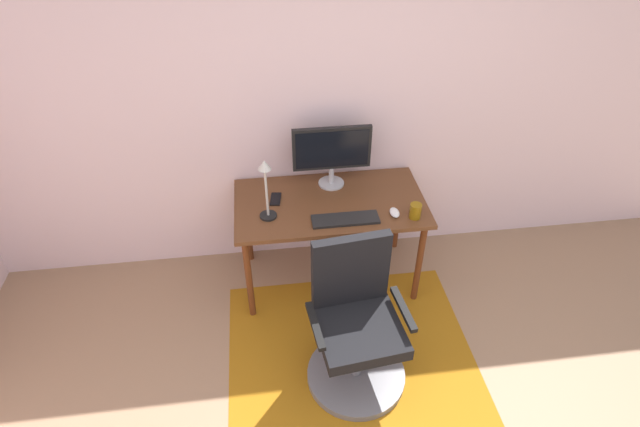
# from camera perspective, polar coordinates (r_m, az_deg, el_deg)

# --- Properties ---
(wall_back) EXTENTS (6.00, 0.10, 2.60)m
(wall_back) POSITION_cam_1_polar(r_m,az_deg,el_deg) (3.47, 2.54, 13.53)
(wall_back) COLOR silver
(wall_back) RESTS_ON ground
(area_rug) EXTENTS (1.56, 1.49, 0.01)m
(area_rug) POSITION_cam_1_polar(r_m,az_deg,el_deg) (3.36, 3.71, -16.44)
(area_rug) COLOR #995E11
(area_rug) RESTS_ON ground
(desk) EXTENTS (1.27, 0.69, 0.71)m
(desk) POSITION_cam_1_polar(r_m,az_deg,el_deg) (3.44, 1.11, 0.37)
(desk) COLOR brown
(desk) RESTS_ON ground
(monitor) EXTENTS (0.53, 0.18, 0.44)m
(monitor) POSITION_cam_1_polar(r_m,az_deg,el_deg) (3.42, 1.33, 7.05)
(monitor) COLOR #B2B2B7
(monitor) RESTS_ON desk
(keyboard) EXTENTS (0.43, 0.13, 0.02)m
(keyboard) POSITION_cam_1_polar(r_m,az_deg,el_deg) (3.23, 2.87, -0.66)
(keyboard) COLOR black
(keyboard) RESTS_ON desk
(computer_mouse) EXTENTS (0.06, 0.10, 0.03)m
(computer_mouse) POSITION_cam_1_polar(r_m,az_deg,el_deg) (3.30, 8.38, 0.11)
(computer_mouse) COLOR white
(computer_mouse) RESTS_ON desk
(coffee_cup) EXTENTS (0.07, 0.07, 0.10)m
(coffee_cup) POSITION_cam_1_polar(r_m,az_deg,el_deg) (3.28, 10.68, 0.28)
(coffee_cup) COLOR #825C0E
(coffee_cup) RESTS_ON desk
(cell_phone) EXTENTS (0.09, 0.15, 0.01)m
(cell_phone) POSITION_cam_1_polar(r_m,az_deg,el_deg) (3.42, -5.01, 1.63)
(cell_phone) COLOR black
(cell_phone) RESTS_ON desk
(desk_lamp) EXTENTS (0.11, 0.11, 0.42)m
(desk_lamp) POSITION_cam_1_polar(r_m,az_deg,el_deg) (3.12, -6.12, 3.40)
(desk_lamp) COLOR black
(desk_lamp) RESTS_ON desk
(office_chair) EXTENTS (0.60, 0.60, 0.96)m
(office_chair) POSITION_cam_1_polar(r_m,az_deg,el_deg) (3.04, 4.05, -13.22)
(office_chair) COLOR slate
(office_chair) RESTS_ON ground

